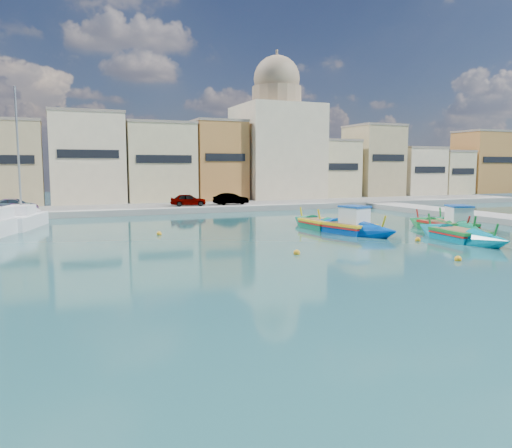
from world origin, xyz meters
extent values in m
plane|color=#143B3D|center=(0.00, 0.00, 0.00)|extent=(160.00, 160.00, 0.00)
cube|color=gray|center=(0.00, 32.00, 0.30)|extent=(80.00, 8.00, 0.60)
cube|color=tan|center=(-21.91, 39.16, 4.97)|extent=(6.90, 6.32, 8.74)
cube|color=gray|center=(-21.91, 39.16, 9.49)|extent=(7.03, 6.44, 0.30)
cube|color=black|center=(-21.91, 35.95, 5.41)|extent=(5.52, 0.10, 0.90)
cube|color=beige|center=(-13.86, 39.12, 5.55)|extent=(7.88, 6.24, 9.89)
cube|color=gray|center=(-13.86, 39.12, 10.64)|extent=(8.04, 6.37, 0.30)
cube|color=black|center=(-13.86, 35.95, 6.04)|extent=(6.30, 0.10, 0.90)
cube|color=beige|center=(-5.74, 39.72, 5.09)|extent=(7.88, 7.44, 8.99)
cube|color=gray|center=(-5.74, 39.72, 9.74)|extent=(8.04, 7.59, 0.30)
cube|color=black|center=(-5.74, 35.95, 5.54)|extent=(6.30, 0.10, 0.90)
cube|color=#C17E3C|center=(1.54, 39.07, 5.31)|extent=(6.17, 6.13, 9.43)
cube|color=gray|center=(1.54, 39.07, 10.18)|extent=(6.29, 6.26, 0.30)
cube|color=black|center=(1.54, 35.95, 5.78)|extent=(4.93, 0.10, 0.90)
cube|color=tan|center=(9.05, 39.85, 3.63)|extent=(7.31, 7.69, 6.05)
cube|color=gray|center=(9.05, 39.85, 6.80)|extent=(7.46, 7.85, 0.30)
cube|color=black|center=(9.05, 35.95, 3.93)|extent=(5.85, 0.10, 0.90)
cube|color=beige|center=(17.02, 39.65, 4.31)|extent=(7.54, 7.30, 7.41)
cube|color=gray|center=(17.02, 39.65, 8.16)|extent=(7.69, 7.45, 0.30)
cube|color=black|center=(17.02, 35.95, 4.68)|extent=(6.03, 0.10, 0.90)
cube|color=tan|center=(24.93, 39.49, 5.42)|extent=(6.36, 6.97, 9.63)
cube|color=gray|center=(24.93, 39.49, 10.38)|extent=(6.48, 7.11, 0.30)
cube|color=black|center=(24.93, 35.95, 5.90)|extent=(5.09, 0.10, 0.90)
cube|color=beige|center=(32.15, 39.35, 3.93)|extent=(6.63, 6.70, 6.65)
cube|color=gray|center=(32.15, 39.35, 7.40)|extent=(6.76, 6.83, 0.30)
cube|color=black|center=(32.15, 35.95, 4.26)|extent=(5.30, 0.10, 0.90)
cube|color=beige|center=(38.26, 39.75, 3.70)|extent=(5.08, 7.51, 6.20)
cube|color=gray|center=(38.26, 39.75, 6.95)|extent=(5.18, 7.66, 0.30)
cube|color=black|center=(38.26, 35.95, 4.01)|extent=(4.06, 0.10, 0.90)
cube|color=#C17E3C|center=(45.15, 39.00, 5.27)|extent=(7.79, 6.00, 9.33)
cube|color=gray|center=(45.15, 39.00, 10.08)|extent=(7.95, 6.12, 0.30)
cube|color=black|center=(45.15, 35.95, 5.73)|extent=(6.23, 0.10, 0.90)
cube|color=beige|center=(10.00, 40.00, 6.60)|extent=(10.00, 10.00, 12.00)
cylinder|color=#9E8466|center=(10.00, 40.00, 13.80)|extent=(6.40, 6.40, 2.40)
sphere|color=#9E8466|center=(10.00, 40.00, 15.99)|extent=(6.00, 6.00, 6.00)
cylinder|color=#9E8466|center=(10.00, 40.00, 18.90)|extent=(0.30, 0.30, 1.60)
imported|color=#4C1919|center=(-4.47, 30.50, 1.23)|extent=(3.88, 1.98, 1.27)
imported|color=#4C1919|center=(0.26, 30.50, 1.22)|extent=(3.87, 1.68, 1.24)
imported|color=#4C1919|center=(-20.82, 30.50, 1.18)|extent=(4.19, 2.19, 1.16)
cube|color=#0A724C|center=(9.71, 7.67, 0.20)|extent=(3.27, 4.09, 1.00)
cone|color=#0A724C|center=(10.89, 10.39, 0.25)|extent=(3.15, 3.81, 2.57)
cone|color=#0A724C|center=(8.53, 4.94, 0.25)|extent=(3.15, 3.81, 2.57)
cube|color=#197D2E|center=(9.71, 7.67, 0.62)|extent=(3.42, 4.30, 0.18)
cube|color=red|center=(9.71, 7.67, 0.44)|extent=(3.38, 4.19, 0.10)
cube|color=olive|center=(9.71, 7.67, 0.70)|extent=(2.86, 3.67, 0.06)
cylinder|color=#197D2E|center=(11.00, 10.66, 0.90)|extent=(0.32, 0.49, 1.09)
cylinder|color=#197D2E|center=(8.42, 4.67, 0.90)|extent=(0.32, 0.49, 1.09)
cube|color=white|center=(9.50, 7.19, 1.25)|extent=(2.01, 2.23, 1.10)
cube|color=#0F47A5|center=(9.50, 7.19, 1.87)|extent=(2.14, 2.39, 0.12)
cube|color=#003FA9|center=(1.71, 9.47, 0.21)|extent=(2.82, 3.72, 1.04)
cone|color=#003FA9|center=(1.04, 12.13, 0.26)|extent=(2.77, 3.49, 2.59)
cone|color=#003FA9|center=(2.39, 6.82, 0.26)|extent=(2.77, 3.49, 2.59)
cube|color=yellow|center=(1.71, 9.47, 0.64)|extent=(2.95, 3.91, 0.19)
cube|color=red|center=(1.71, 9.47, 0.46)|extent=(2.94, 3.80, 0.10)
cube|color=olive|center=(1.71, 9.47, 0.73)|extent=(2.45, 3.35, 0.06)
cylinder|color=yellow|center=(0.97, 12.39, 0.93)|extent=(0.26, 0.51, 1.13)
cylinder|color=yellow|center=(2.45, 6.56, 0.93)|extent=(0.26, 0.51, 1.13)
cube|color=white|center=(1.83, 9.01, 1.30)|extent=(1.82, 1.99, 1.14)
cube|color=#0F47A5|center=(1.83, 9.01, 1.93)|extent=(1.93, 2.13, 0.12)
cube|color=#0B7432|center=(8.98, 8.39, 0.19)|extent=(2.05, 3.17, 0.93)
cone|color=#0B7432|center=(9.15, 10.91, 0.23)|extent=(2.04, 2.95, 2.33)
cone|color=#0B7432|center=(8.81, 5.87, 0.23)|extent=(2.04, 2.95, 2.33)
cube|color=#AD1B12|center=(8.98, 8.39, 0.57)|extent=(2.14, 3.34, 0.17)
cube|color=#197F33|center=(8.98, 8.39, 0.41)|extent=(2.15, 3.23, 0.09)
cube|color=olive|center=(8.98, 8.39, 0.65)|extent=(1.76, 2.88, 0.06)
cylinder|color=#AD1B12|center=(9.17, 11.16, 0.83)|extent=(0.16, 0.45, 1.01)
cylinder|color=#AD1B12|center=(8.80, 5.62, 0.83)|extent=(0.16, 0.45, 1.01)
cube|color=#0A704F|center=(1.23, 12.76, 0.20)|extent=(2.18, 3.12, 0.99)
cone|color=#0A704F|center=(1.05, 15.22, 0.25)|extent=(2.17, 2.93, 2.44)
cone|color=#0A704F|center=(1.40, 10.30, 0.25)|extent=(2.17, 2.93, 2.44)
cube|color=yellow|center=(1.23, 12.76, 0.61)|extent=(2.27, 3.28, 0.18)
cube|color=red|center=(1.23, 12.76, 0.43)|extent=(2.28, 3.18, 0.10)
cube|color=olive|center=(1.23, 12.76, 0.69)|extent=(1.86, 2.82, 0.06)
cylinder|color=yellow|center=(1.04, 15.47, 0.89)|extent=(0.17, 0.48, 1.07)
cylinder|color=yellow|center=(1.42, 10.05, 0.89)|extent=(0.17, 0.48, 1.07)
cube|color=#007B96|center=(6.30, 3.83, 0.20)|extent=(2.36, 3.61, 1.00)
cone|color=#007B96|center=(6.61, 6.64, 0.25)|extent=(2.33, 3.35, 2.54)
cone|color=#007B96|center=(5.99, 1.02, 0.25)|extent=(2.33, 3.35, 2.54)
cube|color=#187B2B|center=(6.30, 3.83, 0.62)|extent=(2.46, 3.81, 0.18)
cube|color=red|center=(6.30, 3.83, 0.44)|extent=(2.47, 3.68, 0.10)
cube|color=olive|center=(6.30, 3.83, 0.70)|extent=(2.03, 3.27, 0.06)
cylinder|color=#187B2B|center=(6.64, 6.91, 0.90)|extent=(0.19, 0.49, 1.09)
cylinder|color=#187B2B|center=(5.96, 0.74, 0.90)|extent=(0.19, 0.49, 1.09)
cube|color=white|center=(-20.03, 21.61, 0.36)|extent=(4.04, 6.52, 1.33)
cone|color=white|center=(-18.95, 25.36, 0.36)|extent=(3.32, 4.02, 2.45)
cube|color=white|center=(-20.03, 21.61, 1.38)|extent=(2.37, 2.59, 0.71)
cylinder|color=#999EA3|center=(-19.91, 22.03, 5.61)|extent=(0.16, 0.16, 10.21)
cone|color=white|center=(-20.17, 21.94, 0.38)|extent=(3.66, 4.19, 2.63)
sphere|color=#F6A519|center=(-5.60, 3.20, 0.08)|extent=(0.36, 0.36, 0.36)
sphere|color=#F6A519|center=(3.67, 4.59, 0.08)|extent=(0.36, 0.36, 0.36)
sphere|color=#F6A519|center=(2.31, 18.36, 0.08)|extent=(0.36, 0.36, 0.36)
sphere|color=#F6A519|center=(-10.92, 13.64, 0.08)|extent=(0.36, 0.36, 0.36)
sphere|color=#F6A519|center=(1.04, -1.51, 0.08)|extent=(0.36, 0.36, 0.36)
camera|label=1|loc=(-17.63, -20.42, 4.69)|focal=35.00mm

